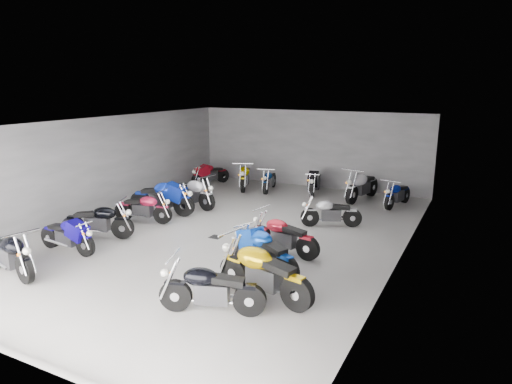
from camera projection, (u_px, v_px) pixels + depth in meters
ground at (225, 232)px, 13.50m from camera, size 14.00×14.00×0.00m
wall_back at (310, 149)px, 19.19m from camera, size 10.00×0.10×3.20m
wall_left at (96, 165)px, 15.34m from camera, size 0.10×14.00×3.20m
wall_right at (403, 199)px, 10.91m from camera, size 0.10×14.00×3.20m
ceiling at (223, 123)px, 12.75m from camera, size 10.00×14.00×0.04m
drain_grate at (216, 237)px, 13.07m from camera, size 0.32×0.32×0.01m
motorcycle_left_a at (10, 254)px, 10.39m from camera, size 2.12×0.62×0.94m
motorcycle_left_b at (68, 235)px, 11.82m from camera, size 1.93×0.39×0.85m
motorcycle_left_c at (98, 221)px, 12.88m from camera, size 1.98×0.93×0.92m
motorcycle_left_d at (144, 208)px, 14.35m from camera, size 1.94×0.56×0.86m
motorcycle_left_e at (163, 198)px, 15.22m from camera, size 2.35×0.60×1.04m
motorcycle_left_f at (192, 193)px, 16.10m from camera, size 2.20×0.66×0.98m
motorcycle_right_a at (211, 289)px, 8.65m from camera, size 2.01×0.82×0.92m
motorcycle_right_b at (263, 273)px, 9.24m from camera, size 2.32×0.68×1.03m
motorcycle_right_c at (263, 252)px, 10.47m from camera, size 2.08×1.02×0.97m
motorcycle_right_d at (283, 236)px, 11.69m from camera, size 2.03×0.51×0.90m
motorcycle_right_f at (330, 212)px, 13.94m from camera, size 1.76×0.88×0.82m
motorcycle_back_a at (210, 174)px, 19.70m from camera, size 0.81×1.85×0.85m
motorcycle_back_b at (245, 176)px, 18.96m from camera, size 0.97×2.07×0.96m
motorcycle_back_c at (269, 180)px, 18.57m from camera, size 0.54×1.85×0.82m
motorcycle_back_d at (315, 182)px, 18.06m from camera, size 0.58×2.04×0.90m
motorcycle_back_e at (362, 186)px, 17.06m from camera, size 0.69×2.30×1.02m
motorcycle_back_f at (397, 194)px, 16.22m from camera, size 0.59×1.87×0.83m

